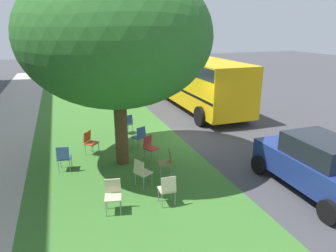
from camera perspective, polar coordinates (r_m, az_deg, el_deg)
ground at (r=12.91m, az=3.73°, el=-2.59°), size 80.00×80.00×0.00m
grass_verge at (r=12.08m, az=-10.40°, el=-4.33°), size 48.00×6.00×0.01m
street_tree at (r=9.94m, az=-9.67°, el=16.17°), size 5.99×5.99×6.48m
chair_0 at (r=10.86m, az=-3.43°, el=-3.75°), size 0.58×0.57×0.88m
chair_1 at (r=8.14m, az=-0.10°, el=-11.59°), size 0.44×0.43×0.88m
chair_2 at (r=8.04m, az=-10.32°, el=-12.32°), size 0.50×0.49×0.88m
chair_3 at (r=13.56m, az=-7.66°, el=0.62°), size 0.53×0.53×0.88m
chair_4 at (r=11.90m, az=-5.34°, el=-1.79°), size 0.55×0.55×0.88m
chair_5 at (r=9.05m, az=-4.99°, el=-8.42°), size 0.56×0.56×0.88m
chair_6 at (r=9.69m, az=-0.15°, el=-6.50°), size 0.49×0.49×0.88m
chair_7 at (r=11.66m, az=-14.49°, el=-2.74°), size 0.59×0.59×0.88m
chair_8 at (r=10.54m, az=-19.03°, el=-5.45°), size 0.50×0.49×0.88m
parked_car at (r=9.69m, az=26.18°, el=-6.41°), size 3.70×1.92×1.65m
school_bus at (r=18.44m, az=4.41°, el=9.32°), size 10.40×2.80×2.88m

